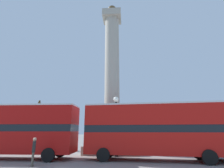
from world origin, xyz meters
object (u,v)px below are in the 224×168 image
Objects in this scene: bus_c at (15,129)px; equestrian_statue at (36,134)px; pedestrian_near_lamp at (34,150)px; monument_column at (112,96)px; street_lamp at (116,117)px; bus_b at (151,129)px.

equestrian_statue is (-2.09, 7.87, -0.50)m from bus_c.
pedestrian_near_lamp is (3.31, -2.84, -1.38)m from bus_c.
bus_c is (-7.91, -5.10, -3.71)m from monument_column.
monument_column is 3.38× the size of street_lamp.
street_lamp is at bearing 12.06° from bus_c.
monument_column is 1.76× the size of bus_c.
bus_b is 5.96× the size of pedestrian_near_lamp.
equestrian_statue is at bearing 150.84° from street_lamp.
monument_column reaches higher than pedestrian_near_lamp.
bus_c is 4.57m from pedestrian_near_lamp.
equestrian_statue is (-13.58, 7.88, -0.50)m from bus_b.
monument_column is at bearing 130.40° from bus_b.
bus_b reaches higher than pedestrian_near_lamp.
street_lamp reaches higher than bus_b.
bus_c reaches higher than bus_b.
monument_column is 7.25m from bus_b.
equestrian_statue reaches higher than bus_b.
bus_c is at bearing -147.20° from monument_column.
street_lamp is (10.63, -5.93, 1.60)m from equestrian_statue.
bus_b is at bearing -0.78° from bus_c.
pedestrian_near_lamp is at bearing -80.71° from equestrian_statue.
pedestrian_near_lamp is (-8.18, -2.83, -1.38)m from bus_b.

